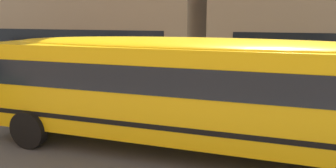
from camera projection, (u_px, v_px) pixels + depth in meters
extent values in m
plane|color=#4C4C4F|center=(248.00, 137.00, 8.84)|extent=(400.00, 400.00, 0.00)
cube|color=gray|center=(262.00, 84.00, 15.90)|extent=(120.00, 3.00, 0.01)
cube|color=silver|center=(248.00, 137.00, 8.84)|extent=(110.00, 0.16, 0.01)
cube|color=yellow|center=(197.00, 89.00, 7.72)|extent=(10.60, 2.53, 2.11)
cube|color=black|center=(20.00, 106.00, 9.54)|extent=(0.22, 2.40, 0.35)
cube|color=black|center=(197.00, 74.00, 7.65)|extent=(9.97, 2.56, 0.62)
cube|color=black|center=(197.00, 114.00, 7.85)|extent=(10.62, 2.56, 0.12)
ellipsoid|color=yellow|center=(198.00, 45.00, 7.51)|extent=(10.17, 2.34, 0.35)
cylinder|color=black|center=(83.00, 105.00, 10.28)|extent=(0.96, 0.28, 0.96)
cylinder|color=black|center=(29.00, 129.00, 8.05)|extent=(0.96, 0.28, 0.96)
cube|color=maroon|center=(42.00, 67.00, 17.02)|extent=(3.95, 1.82, 0.70)
cube|color=black|center=(39.00, 54.00, 16.92)|extent=(2.25, 1.63, 0.64)
cylinder|color=black|center=(73.00, 72.00, 17.51)|extent=(0.61, 0.20, 0.60)
cylinder|color=black|center=(54.00, 78.00, 15.92)|extent=(0.61, 0.20, 0.60)
cylinder|color=black|center=(33.00, 70.00, 18.26)|extent=(0.61, 0.20, 0.60)
cylinder|color=black|center=(11.00, 75.00, 16.67)|extent=(0.61, 0.20, 0.60)
cube|color=black|center=(59.00, 38.00, 20.99)|extent=(14.50, 0.04, 1.10)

